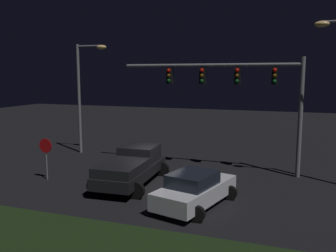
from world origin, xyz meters
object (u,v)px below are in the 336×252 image
at_px(stop_sign, 46,151).
at_px(car_sedan, 195,189).
at_px(street_lamp_left, 85,85).
at_px(pickup_truck, 132,165).
at_px(traffic_signal_gantry, 238,84).

bearing_deg(stop_sign, car_sedan, -7.73).
distance_m(street_lamp_left, stop_sign, 7.43).
distance_m(pickup_truck, street_lamp_left, 9.20).
xyz_separation_m(pickup_truck, traffic_signal_gantry, (4.64, 4.08, 4.03)).
distance_m(car_sedan, street_lamp_left, 13.30).
height_order(traffic_signal_gantry, street_lamp_left, street_lamp_left).
height_order(pickup_truck, stop_sign, stop_sign).
relative_size(traffic_signal_gantry, stop_sign, 4.63).
bearing_deg(street_lamp_left, pickup_truck, -41.83).
xyz_separation_m(pickup_truck, car_sedan, (3.86, -2.05, -0.26)).
bearing_deg(street_lamp_left, car_sedan, -37.06).
bearing_deg(traffic_signal_gantry, stop_sign, -151.75).
xyz_separation_m(traffic_signal_gantry, street_lamp_left, (-10.87, 1.50, -0.20)).
bearing_deg(stop_sign, street_lamp_left, 104.06).
bearing_deg(pickup_truck, street_lamp_left, 45.33).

